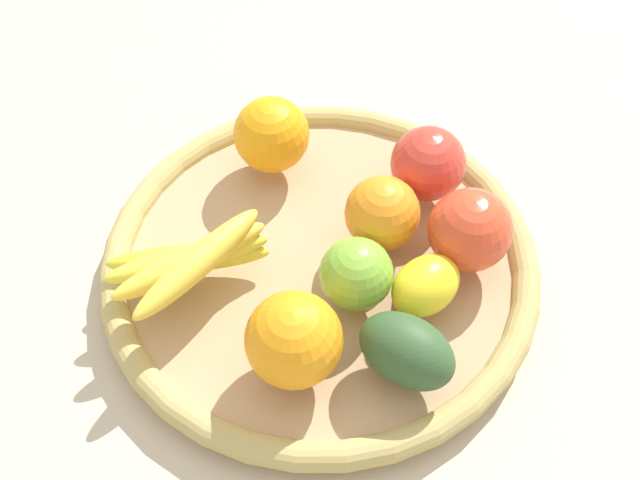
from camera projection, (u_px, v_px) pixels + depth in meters
name	position (u px, v px, depth m)	size (l,w,h in m)	color
ground_plane	(320.00, 274.00, 0.79)	(2.40, 2.40, 0.00)	#C1B39B
basket	(320.00, 264.00, 0.78)	(0.43, 0.43, 0.04)	tan
lemon_0	(426.00, 286.00, 0.71)	(0.07, 0.05, 0.05)	yellow
apple_2	(356.00, 274.00, 0.71)	(0.07, 0.07, 0.07)	#79B436
orange_2	(271.00, 135.00, 0.80)	(0.08, 0.08, 0.08)	orange
orange_1	(382.00, 213.00, 0.75)	(0.07, 0.07, 0.07)	orange
apple_1	(470.00, 230.00, 0.73)	(0.08, 0.08, 0.08)	#DD472A
banana_bunch	(191.00, 260.00, 0.72)	(0.16, 0.14, 0.06)	yellow
avocado	(407.00, 351.00, 0.66)	(0.09, 0.06, 0.06)	#2F502B
apple_0	(428.00, 164.00, 0.78)	(0.08, 0.08, 0.08)	red
orange_0	(294.00, 340.00, 0.65)	(0.08, 0.08, 0.08)	orange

